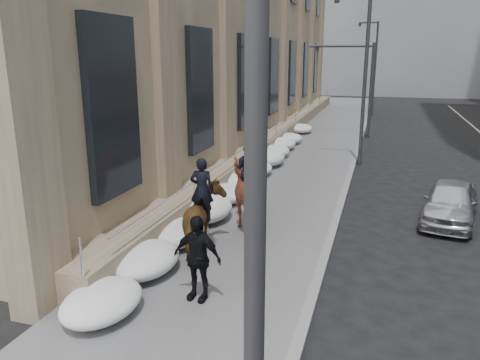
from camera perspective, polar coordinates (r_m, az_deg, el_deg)
name	(u,v)px	position (r m, az deg, el deg)	size (l,w,h in m)	color
ground	(202,285)	(11.45, -4.67, -12.62)	(140.00, 140.00, 0.00)	black
sidewalk	(286,179)	(20.45, 5.61, 0.15)	(5.00, 80.00, 0.12)	#58585B
curb	(347,183)	(20.13, 12.93, -0.42)	(0.24, 80.00, 0.12)	slate
bg_building_far	(327,24)	(82.12, 10.55, 18.14)	(24.00, 12.00, 20.00)	gray
streetlight_near	(236,152)	(3.63, -0.53, 3.43)	(1.71, 0.24, 8.00)	#2D2D30
streetlight_mid	(362,70)	(23.43, 14.66, 12.84)	(1.71, 0.24, 8.00)	#2D2D30
streetlight_far	(373,63)	(43.41, 15.95, 13.58)	(1.71, 0.24, 8.00)	#2D2D30
traffic_signal	(357,75)	(31.47, 14.06, 12.28)	(4.10, 0.22, 6.00)	#2D2D30
snow_bank	(242,178)	(18.90, 0.27, 0.25)	(1.70, 18.10, 0.76)	silver
mounted_horse_left	(204,218)	(12.45, -4.35, -4.61)	(1.43, 2.34, 2.59)	#4D3217
mounted_horse_right	(246,194)	(13.98, 0.71, -1.66)	(2.07, 2.24, 2.72)	#4F2316
pedestrian	(197,258)	(10.23, -5.25, -9.42)	(1.12, 0.47, 1.92)	black
car_silver	(450,202)	(16.68, 24.27, -2.45)	(1.58, 3.91, 1.33)	#A9ABB1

